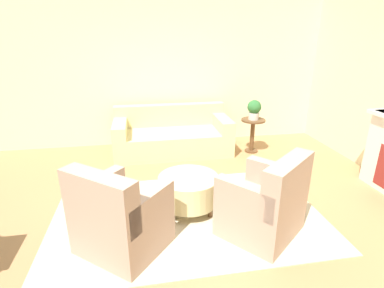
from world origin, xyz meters
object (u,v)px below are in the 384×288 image
object	(u,v)px
ottoman_table	(188,189)
side_table	(253,130)
armchair_left	(119,219)
potted_plant_on_side_table	(254,109)
armchair_right	(266,204)
couch	(172,136)

from	to	relation	value
ottoman_table	side_table	distance (m)	2.36
armchair_left	potted_plant_on_side_table	distance (m)	3.42
armchair_right	ottoman_table	size ratio (longest dim) A/B	1.43
side_table	potted_plant_on_side_table	xyz separation A→B (m)	(0.00, -0.00, 0.42)
couch	potted_plant_on_side_table	size ratio (longest dim) A/B	5.90
armchair_left	side_table	size ratio (longest dim) A/B	1.70
ottoman_table	potted_plant_on_side_table	world-z (taller)	potted_plant_on_side_table
armchair_right	ottoman_table	xyz separation A→B (m)	(-0.76, 0.64, -0.08)
couch	armchair_left	bearing A→B (deg)	-107.43
side_table	potted_plant_on_side_table	size ratio (longest dim) A/B	1.76
armchair_right	side_table	bearing A→B (deg)	72.43
couch	ottoman_table	xyz separation A→B (m)	(-0.03, -2.09, -0.01)
armchair_left	ottoman_table	size ratio (longest dim) A/B	1.43
armchair_left	couch	bearing A→B (deg)	72.57
armchair_left	ottoman_table	xyz separation A→B (m)	(0.82, 0.64, -0.08)
couch	armchair_left	size ratio (longest dim) A/B	1.97
potted_plant_on_side_table	ottoman_table	bearing A→B (deg)	-130.41
armchair_left	potted_plant_on_side_table	bearing A→B (deg)	45.99
couch	side_table	xyz separation A→B (m)	(1.50, -0.29, 0.12)
armchair_right	ottoman_table	world-z (taller)	armchair_right
side_table	potted_plant_on_side_table	distance (m)	0.42
couch	potted_plant_on_side_table	xyz separation A→B (m)	(1.50, -0.29, 0.54)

